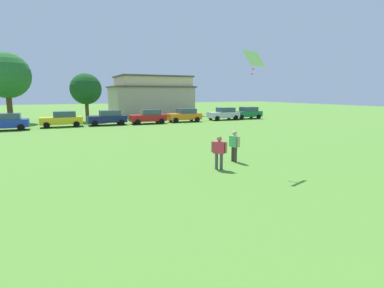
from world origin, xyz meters
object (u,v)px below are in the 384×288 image
Objects in this scene: parked_car_silver_5 at (224,114)px; parked_car_green_6 at (247,113)px; parked_car_yellow_1 at (62,119)px; tree_far_right at (86,89)px; parked_car_red_3 at (148,117)px; parked_car_navy_2 at (108,118)px; kite at (254,60)px; tree_center at (6,76)px; parked_car_blue_0 at (5,122)px; adult_bystander at (219,150)px; bystander_near_trees at (234,144)px; parked_car_orange_4 at (185,115)px.

parked_car_silver_5 and parked_car_green_6 have the same top height.
tree_far_right is (3.17, 5.59, 3.28)m from parked_car_yellow_1.
parked_car_red_3 is (9.53, -0.55, 0.00)m from parked_car_yellow_1.
kite is at bearing 97.02° from parked_car_navy_2.
tree_center is at bearing 171.46° from tree_far_right.
parked_car_blue_0 is 1.00× the size of parked_car_yellow_1.
parked_car_blue_0 and parked_car_silver_5 have the same top height.
parked_car_yellow_1 is at bearing -119.59° from tree_far_right.
adult_bystander is 0.38× the size of parked_car_blue_0.
parked_car_green_6 is 0.51× the size of tree_center.
tree_center is at bearing 19.94° from bystander_near_trees.
parked_car_silver_5 is (12.60, 22.18, -0.14)m from bystander_near_trees.
parked_car_red_3 is (4.70, -0.43, 0.00)m from parked_car_navy_2.
parked_car_red_3 is at bearing 176.67° from parked_car_yellow_1.
parked_car_yellow_1 is 7.22m from tree_far_right.
parked_car_green_6 is at bearing 55.23° from kite.
parked_car_navy_2 is 1.00× the size of parked_car_green_6.
adult_bystander is 0.38× the size of parked_car_navy_2.
tree_far_right reaches higher than parked_car_red_3.
parked_car_orange_4 is (6.66, 23.47, -4.30)m from kite.
bystander_near_trees reaches higher than adult_bystander.
parked_car_yellow_1 is (-7.83, 22.12, -0.14)m from bystander_near_trees.
parked_car_yellow_1 is at bearing -1.07° from parked_car_orange_4.
kite reaches higher than parked_car_orange_4.
parked_car_green_6 is (16.64, 23.96, -4.30)m from kite.
parked_car_blue_0 is 1.00× the size of parked_car_silver_5.
parked_car_yellow_1 is at bearing 0.18° from parked_car_silver_5.
tree_center is at bearing -26.29° from parked_car_red_3.
kite is at bearing -81.15° from tree_far_right.
adult_bystander is 0.38× the size of parked_car_red_3.
tree_far_right reaches higher than parked_car_blue_0.
parked_car_orange_4 is (14.40, -0.27, 0.00)m from parked_car_yellow_1.
parked_car_orange_4 is 9.99m from parked_car_green_6.
adult_bystander is at bearing 93.57° from parked_car_navy_2.
parked_car_yellow_1 is (5.19, 1.03, 0.00)m from parked_car_blue_0.
tree_center is (-10.40, 7.03, 4.83)m from parked_car_navy_2.
bystander_near_trees is at bearing 73.26° from parked_car_orange_4.
tree_center is (-11.84, 30.10, 4.72)m from adult_bystander.
parked_car_blue_0 and parked_car_navy_2 have the same top height.
tree_center is 1.37× the size of tree_far_right.
bystander_near_trees is 25.51m from parked_car_silver_5.
bystander_near_trees is 24.78m from parked_car_blue_0.
parked_car_navy_2 is at bearing 2.92° from bystander_near_trees.
tree_far_right is at bearing 4.70° from bystander_near_trees.
parked_car_silver_5 is 1.00× the size of parked_car_green_6.
bystander_near_trees is 21.63m from parked_car_red_3.
bystander_near_trees is 23.47m from parked_car_yellow_1.
parked_car_yellow_1 is 0.51× the size of tree_center.
tree_center is (-0.38, 7.94, 4.83)m from parked_car_blue_0.
parked_car_yellow_1 is 1.00× the size of parked_car_red_3.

